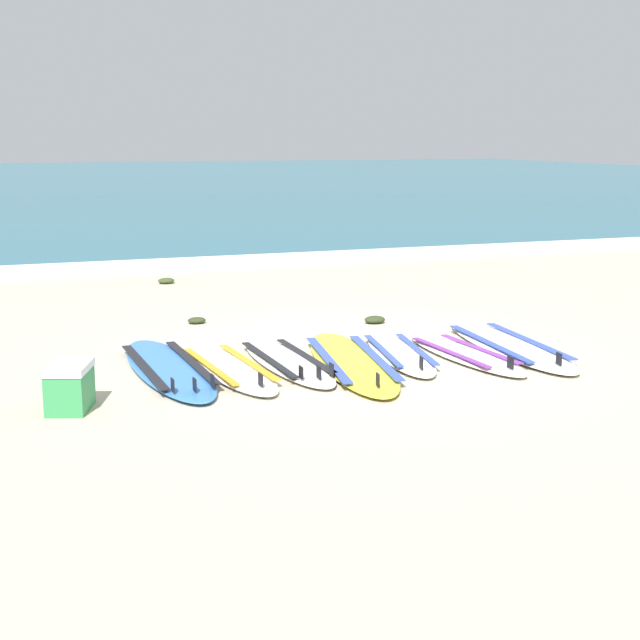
{
  "coord_description": "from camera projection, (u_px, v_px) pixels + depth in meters",
  "views": [
    {
      "loc": [
        -3.28,
        -8.12,
        2.14
      ],
      "look_at": [
        -0.16,
        0.59,
        0.25
      ],
      "focal_mm": 50.68,
      "sensor_mm": 36.0,
      "label": 1
    }
  ],
  "objects": [
    {
      "name": "ground_plane",
      "position": [
        355.0,
        355.0,
        9.0
      ],
      "size": [
        80.0,
        80.0,
        0.0
      ],
      "primitive_type": "plane",
      "color": "#B7AD93"
    },
    {
      "name": "sea",
      "position": [
        68.0,
        181.0,
        42.33
      ],
      "size": [
        80.0,
        60.0,
        0.1
      ],
      "primitive_type": "cube",
      "color": "#23667A",
      "rests_on": "ground"
    },
    {
      "name": "wave_foam_strip",
      "position": [
        208.0,
        263.0,
        15.07
      ],
      "size": [
        80.0,
        0.91,
        0.11
      ],
      "primitive_type": "cube",
      "color": "white",
      "rests_on": "ground"
    },
    {
      "name": "surfboard_0",
      "position": [
        168.0,
        368.0,
        8.34
      ],
      "size": [
        0.74,
        2.5,
        0.18
      ],
      "color": "#3875CC",
      "rests_on": "ground"
    },
    {
      "name": "surfboard_1",
      "position": [
        229.0,
        368.0,
        8.34
      ],
      "size": [
        0.7,
        2.12,
        0.18
      ],
      "color": "white",
      "rests_on": "ground"
    },
    {
      "name": "surfboard_2",
      "position": [
        287.0,
        361.0,
        8.58
      ],
      "size": [
        0.6,
        2.1,
        0.18
      ],
      "color": "white",
      "rests_on": "ground"
    },
    {
      "name": "surfboard_3",
      "position": [
        351.0,
        362.0,
        8.57
      ],
      "size": [
        1.02,
        2.62,
        0.18
      ],
      "color": "yellow",
      "rests_on": "ground"
    },
    {
      "name": "surfboard_4",
      "position": [
        400.0,
        353.0,
        8.9
      ],
      "size": [
        0.79,
        1.96,
        0.18
      ],
      "color": "silver",
      "rests_on": "ground"
    },
    {
      "name": "surfboard_5",
      "position": [
        465.0,
        354.0,
        8.87
      ],
      "size": [
        0.63,
        1.95,
        0.18
      ],
      "color": "white",
      "rests_on": "ground"
    },
    {
      "name": "surfboard_6",
      "position": [
        509.0,
        345.0,
        9.24
      ],
      "size": [
        0.78,
        2.52,
        0.18
      ],
      "color": "white",
      "rests_on": "ground"
    },
    {
      "name": "cooler_box",
      "position": [
        70.0,
        387.0,
        7.14
      ],
      "size": [
        0.44,
        0.53,
        0.38
      ],
      "color": "#338C4C",
      "rests_on": "ground"
    },
    {
      "name": "seaweed_clump_near_shoreline",
      "position": [
        166.0,
        281.0,
        13.32
      ],
      "size": [
        0.24,
        0.19,
        0.08
      ],
      "primitive_type": "ellipsoid",
      "color": "#384723",
      "rests_on": "ground"
    },
    {
      "name": "seaweed_clump_mid_sand",
      "position": [
        197.0,
        320.0,
        10.49
      ],
      "size": [
        0.21,
        0.17,
        0.07
      ],
      "primitive_type": "ellipsoid",
      "color": "#2D381E",
      "rests_on": "ground"
    },
    {
      "name": "seaweed_clump_by_the_boards",
      "position": [
        375.0,
        320.0,
        10.5
      ],
      "size": [
        0.25,
        0.2,
        0.09
      ],
      "primitive_type": "ellipsoid",
      "color": "#2D381E",
      "rests_on": "ground"
    }
  ]
}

